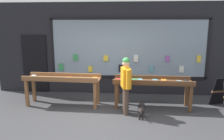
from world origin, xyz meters
name	(u,v)px	position (x,y,z in m)	size (l,w,h in m)	color
ground_plane	(103,119)	(0.00, 0.00, 0.00)	(40.00, 40.00, 0.00)	#38383A
shopfront_facade	(111,49)	(0.01, 2.39, 1.61)	(8.39, 0.29, 3.22)	black
display_table_left	(63,81)	(-1.36, 0.99, 0.76)	(2.33, 0.72, 0.95)	brown
display_table_right	(152,84)	(1.36, 0.99, 0.73)	(2.34, 0.77, 0.91)	brown
person_browsing	(126,82)	(0.58, 0.43, 0.92)	(0.30, 0.63, 1.59)	#4C382D
small_dog	(141,109)	(1.01, 0.21, 0.24)	(0.21, 0.59, 0.36)	black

